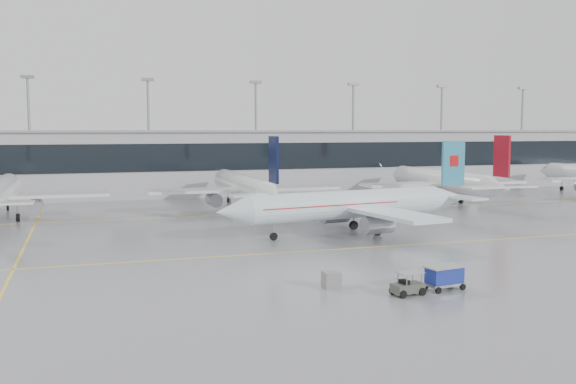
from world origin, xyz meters
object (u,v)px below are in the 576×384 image
object	(u,v)px
gse_unit	(331,280)
baggage_tug	(407,287)
air_canada_jet	(357,205)
baggage_cart	(444,276)

from	to	relation	value
gse_unit	baggage_tug	bearing A→B (deg)	-40.49
air_canada_jet	baggage_cart	xyz separation A→B (m)	(-4.66, -27.41, -2.40)
baggage_tug	baggage_cart	size ratio (longest dim) A/B	1.13
air_canada_jet	gse_unit	world-z (taller)	air_canada_jet
baggage_tug	gse_unit	distance (m)	6.11
air_canada_jet	baggage_tug	size ratio (longest dim) A/B	9.59
air_canada_jet	gse_unit	xyz separation A→B (m)	(-12.95, -24.12, -2.85)
air_canada_jet	baggage_tug	distance (m)	29.30
baggage_tug	baggage_cart	distance (m)	3.63
baggage_cart	gse_unit	world-z (taller)	baggage_cart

